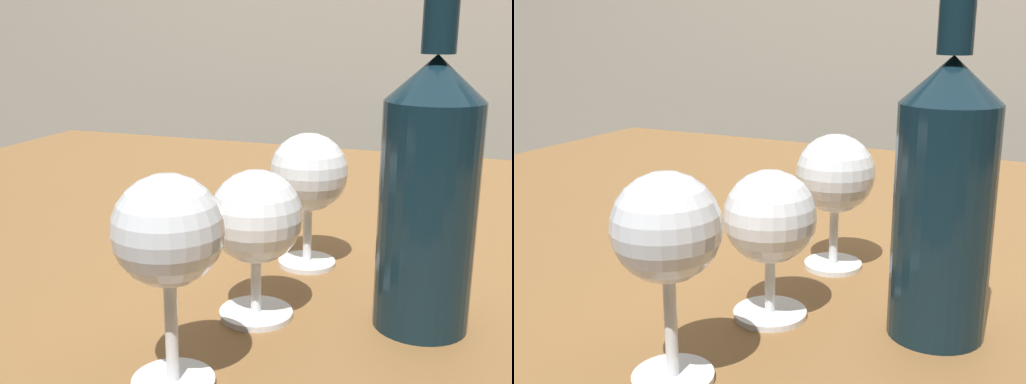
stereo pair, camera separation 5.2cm
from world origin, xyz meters
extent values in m
cube|color=brown|center=(0.00, 0.00, 0.72)|extent=(1.52, 0.99, 0.03)
cylinder|color=brown|center=(-0.70, 0.43, 0.35)|extent=(0.06, 0.06, 0.70)
cylinder|color=white|center=(-0.04, -0.38, 0.73)|extent=(0.06, 0.06, 0.00)
cylinder|color=white|center=(-0.04, -0.38, 0.78)|extent=(0.01, 0.01, 0.08)
sphere|color=white|center=(-0.04, -0.38, 0.84)|extent=(0.07, 0.07, 0.07)
ellipsoid|color=beige|center=(-0.04, -0.38, 0.84)|extent=(0.07, 0.07, 0.03)
cylinder|color=white|center=(-0.02, -0.26, 0.73)|extent=(0.06, 0.06, 0.00)
cylinder|color=white|center=(-0.02, -0.26, 0.77)|extent=(0.01, 0.01, 0.06)
sphere|color=white|center=(-0.02, -0.26, 0.82)|extent=(0.08, 0.08, 0.08)
ellipsoid|color=#EACC66|center=(-0.02, -0.26, 0.82)|extent=(0.07, 0.07, 0.03)
cylinder|color=white|center=(-0.02, -0.13, 0.73)|extent=(0.06, 0.06, 0.00)
cylinder|color=white|center=(-0.02, -0.13, 0.77)|extent=(0.01, 0.01, 0.07)
sphere|color=white|center=(-0.02, -0.13, 0.83)|extent=(0.08, 0.08, 0.08)
ellipsoid|color=#470A16|center=(-0.02, -0.13, 0.83)|extent=(0.07, 0.07, 0.04)
cylinder|color=#0F232D|center=(0.11, -0.22, 0.82)|extent=(0.08, 0.08, 0.19)
cone|color=#0F232D|center=(0.11, -0.22, 0.93)|extent=(0.08, 0.08, 0.03)
camera|label=1|loc=(0.15, -0.73, 0.98)|focal=44.86mm
camera|label=2|loc=(0.20, -0.71, 0.98)|focal=44.86mm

